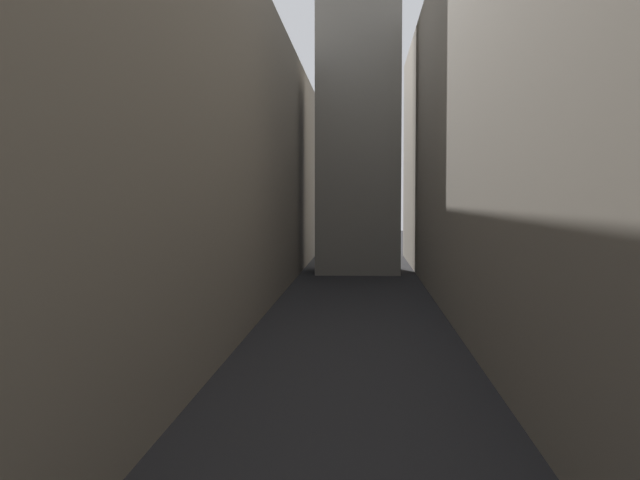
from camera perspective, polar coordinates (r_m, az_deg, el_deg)
ground_plane at (r=42.19m, az=2.46°, el=-6.63°), size 264.00×264.00×0.00m
building_block_left at (r=45.15m, az=-11.49°, el=6.76°), size 10.73×108.00×20.13m
building_block_right at (r=45.08m, az=16.95°, el=8.89°), size 11.17×108.00×23.58m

